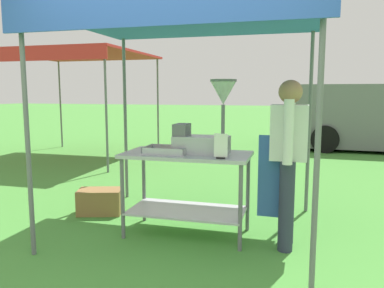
{
  "coord_description": "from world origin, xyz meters",
  "views": [
    {
      "loc": [
        0.99,
        -2.38,
        1.5
      ],
      "look_at": [
        -0.09,
        1.56,
        0.94
      ],
      "focal_mm": 35.68,
      "sensor_mm": 36.0,
      "label": 1
    }
  ],
  "objects": [
    {
      "name": "menu_sign",
      "position": [
        0.31,
        1.11,
        0.98
      ],
      "size": [
        0.13,
        0.05,
        0.24
      ],
      "color": "black",
      "rests_on": "donut_cart"
    },
    {
      "name": "donut_cart",
      "position": [
        -0.09,
        1.36,
        0.64
      ],
      "size": [
        1.31,
        0.67,
        0.87
      ],
      "color": "#B7B7BC",
      "rests_on": "ground"
    },
    {
      "name": "supply_crate",
      "position": [
        -1.33,
        1.75,
        0.15
      ],
      "size": [
        0.59,
        0.45,
        0.3
      ],
      "color": "olive",
      "rests_on": "ground"
    },
    {
      "name": "donut_tray",
      "position": [
        -0.28,
        1.29,
        0.89
      ],
      "size": [
        0.44,
        0.31,
        0.07
      ],
      "color": "#B7B7BC",
      "rests_on": "donut_cart"
    },
    {
      "name": "ground_plane",
      "position": [
        0.0,
        6.0,
        0.0
      ],
      "size": [
        70.0,
        70.0,
        0.0
      ],
      "primitive_type": "plane",
      "color": "#478E38"
    },
    {
      "name": "stall_canopy",
      "position": [
        -0.09,
        1.46,
        2.18
      ],
      "size": [
        2.67,
        2.23,
        2.27
      ],
      "color": "slate",
      "rests_on": "ground"
    },
    {
      "name": "vendor",
      "position": [
        0.92,
        1.3,
        0.9
      ],
      "size": [
        0.45,
        0.53,
        1.61
      ],
      "color": "#2D3347",
      "rests_on": "ground"
    },
    {
      "name": "donut_fryer",
      "position": [
        0.12,
        1.36,
        1.15
      ],
      "size": [
        0.63,
        0.28,
        0.75
      ],
      "color": "#B7B7BC",
      "rests_on": "donut_cart"
    },
    {
      "name": "neighbour_tent",
      "position": [
        -3.81,
        5.3,
        2.29
      ],
      "size": [
        3.02,
        2.92,
        2.36
      ],
      "color": "slate",
      "rests_on": "ground"
    }
  ]
}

